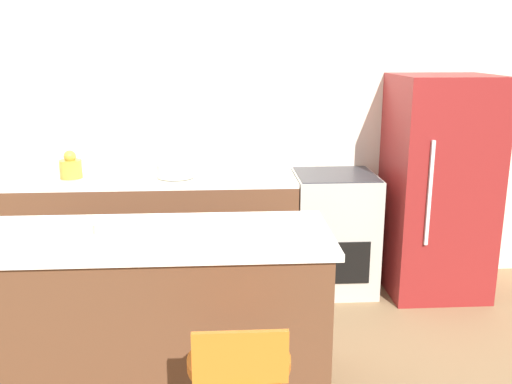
% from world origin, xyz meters
% --- Properties ---
extents(ground_plane, '(14.00, 14.00, 0.00)m').
position_xyz_m(ground_plane, '(0.00, 0.00, 0.00)').
color(ground_plane, '#8E704C').
extents(wall_back, '(8.00, 0.06, 2.60)m').
position_xyz_m(wall_back, '(0.00, 0.63, 1.30)').
color(wall_back, silver).
rests_on(wall_back, ground_plane).
extents(back_counter, '(2.37, 0.58, 0.93)m').
position_xyz_m(back_counter, '(-0.36, 0.31, 0.46)').
color(back_counter, brown).
rests_on(back_counter, ground_plane).
extents(kitchen_island, '(1.87, 0.74, 0.92)m').
position_xyz_m(kitchen_island, '(-0.08, -1.00, 0.46)').
color(kitchen_island, brown).
rests_on(kitchen_island, ground_plane).
extents(oven_range, '(0.62, 0.60, 0.93)m').
position_xyz_m(oven_range, '(1.15, 0.31, 0.46)').
color(oven_range, '#B7B2A8').
rests_on(oven_range, ground_plane).
extents(refrigerator, '(0.72, 0.73, 1.67)m').
position_xyz_m(refrigerator, '(1.92, 0.25, 0.84)').
color(refrigerator, maroon).
rests_on(refrigerator, ground_plane).
extents(kettle, '(0.16, 0.16, 0.21)m').
position_xyz_m(kettle, '(-0.83, 0.30, 1.01)').
color(kettle, '#B29333').
rests_on(kettle, back_counter).
extents(mixing_bowl, '(0.29, 0.29, 0.10)m').
position_xyz_m(mixing_bowl, '(-0.06, 0.30, 0.98)').
color(mixing_bowl, beige).
rests_on(mixing_bowl, back_counter).
extents(fruit_bowl, '(0.23, 0.23, 0.05)m').
position_xyz_m(fruit_bowl, '(-0.29, -0.94, 0.95)').
color(fruit_bowl, beige).
rests_on(fruit_bowl, kitchen_island).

